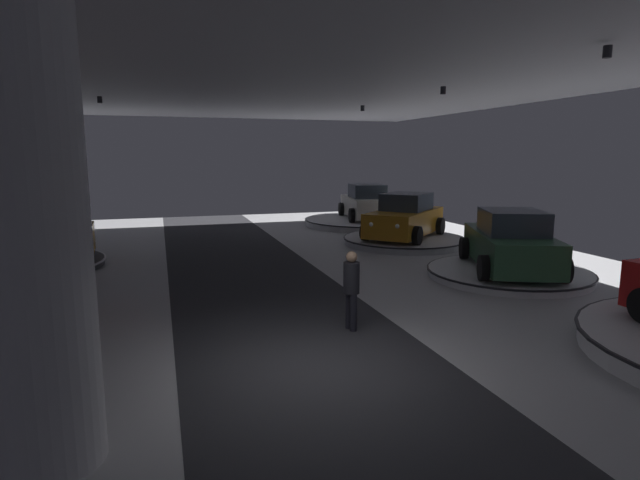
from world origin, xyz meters
The scene contains 14 objects.
ground centered at (0.00, 0.00, -0.02)m, with size 24.00×44.00×0.06m.
ceiling_with_spotlights centered at (0.00, 0.00, 5.55)m, with size 24.00×44.00×0.39m.
column_left centered at (-3.60, -1.53, 2.75)m, with size 1.14×1.14×5.50m.
display_platform_deep_left centered at (-7.39, 14.91, 0.17)m, with size 4.75×4.75×0.31m.
display_car_deep_left centered at (-7.38, 14.94, 1.07)m, with size 2.61×4.38×1.71m.
display_platform_far_right centered at (6.70, 10.16, 0.16)m, with size 4.73×4.73×0.28m.
display_car_far_right centered at (6.72, 10.18, 1.04)m, with size 4.30×4.18×1.71m.
display_platform_deep_right centered at (7.43, 15.77, 0.18)m, with size 6.09×6.09×0.32m.
display_car_deep_right centered at (7.43, 15.74, 1.09)m, with size 2.79×4.45×1.71m.
display_platform_far_left centered at (-6.47, 9.72, 0.13)m, with size 4.85×4.85×0.22m.
display_car_far_left centered at (-6.44, 9.72, 0.99)m, with size 4.33×2.44×1.71m.
display_platform_mid_right centered at (7.04, 4.34, 0.13)m, with size 4.54×4.54×0.23m.
display_car_mid_right centered at (7.02, 4.31, 1.00)m, with size 3.44×4.57×1.71m.
visitor_walking_near centered at (1.20, 1.59, 0.91)m, with size 0.32×0.32×1.59m.
Camera 1 is at (-2.30, -7.48, 3.43)m, focal length 28.54 mm.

